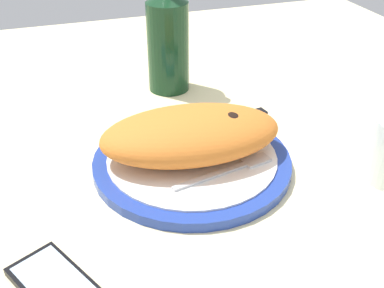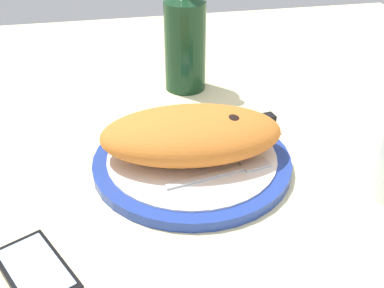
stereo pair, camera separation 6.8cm
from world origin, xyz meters
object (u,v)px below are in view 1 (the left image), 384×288
at_px(calzone, 189,135).
at_px(wine_bottle, 168,39).
at_px(smartphone, 55,284).
at_px(knife, 224,124).
at_px(fork, 232,169).
at_px(plate, 192,161).

relative_size(calzone, wine_bottle, 1.09).
bearing_deg(smartphone, knife, 39.43).
bearing_deg(smartphone, fork, 25.25).
height_order(plate, fork, fork).
bearing_deg(calzone, plate, -55.20).
xyz_separation_m(smartphone, wine_bottle, (0.25, 0.44, 0.10)).
relative_size(plate, fork, 1.87).
bearing_deg(wine_bottle, fork, -90.04).
distance_m(fork, smartphone, 0.28).
distance_m(knife, smartphone, 0.37).
bearing_deg(knife, fork, -106.04).
bearing_deg(knife, smartphone, -140.57).
relative_size(plate, smartphone, 2.30).
bearing_deg(fork, calzone, 127.87).
bearing_deg(wine_bottle, smartphone, -119.85).
xyz_separation_m(calzone, fork, (0.05, -0.06, -0.03)).
xyz_separation_m(plate, knife, (0.08, 0.06, 0.01)).
height_order(calzone, smartphone, calzone).
distance_m(fork, wine_bottle, 0.33).
bearing_deg(calzone, wine_bottle, 80.25).
xyz_separation_m(fork, wine_bottle, (0.00, 0.32, 0.08)).
distance_m(knife, wine_bottle, 0.22).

